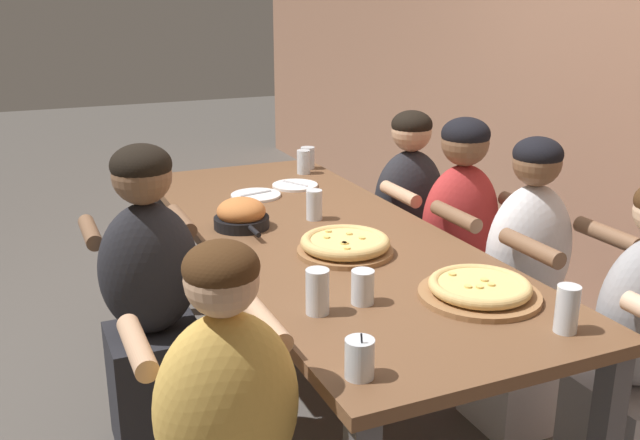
# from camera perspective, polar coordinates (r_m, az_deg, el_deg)

# --- Properties ---
(ground_plane) EXTENTS (18.00, 18.00, 0.00)m
(ground_plane) POSITION_cam_1_polar(r_m,az_deg,el_deg) (3.15, -0.00, -14.41)
(ground_plane) COLOR #514C47
(ground_plane) RESTS_ON ground
(dining_table) EXTENTS (2.43, 0.91, 0.77)m
(dining_table) POSITION_cam_1_polar(r_m,az_deg,el_deg) (2.84, -0.00, -2.38)
(dining_table) COLOR brown
(dining_table) RESTS_ON ground
(pizza_board_main) EXTENTS (0.35, 0.35, 0.06)m
(pizza_board_main) POSITION_cam_1_polar(r_m,az_deg,el_deg) (2.58, 2.02, -2.00)
(pizza_board_main) COLOR #996B42
(pizza_board_main) RESTS_ON dining_table
(pizza_board_second) EXTENTS (0.38, 0.38, 0.06)m
(pizza_board_second) POSITION_cam_1_polar(r_m,az_deg,el_deg) (2.27, 12.64, -5.42)
(pizza_board_second) COLOR #996B42
(pizza_board_second) RESTS_ON dining_table
(skillet_bowl) EXTENTS (0.32, 0.22, 0.12)m
(skillet_bowl) POSITION_cam_1_polar(r_m,az_deg,el_deg) (2.87, -6.30, 0.40)
(skillet_bowl) COLOR black
(skillet_bowl) RESTS_ON dining_table
(empty_plate_a) EXTENTS (0.23, 0.23, 0.02)m
(empty_plate_a) POSITION_cam_1_polar(r_m,az_deg,el_deg) (3.32, -5.16, 1.99)
(empty_plate_a) COLOR white
(empty_plate_a) RESTS_ON dining_table
(empty_plate_b) EXTENTS (0.22, 0.22, 0.02)m
(empty_plate_b) POSITION_cam_1_polar(r_m,az_deg,el_deg) (3.48, -2.01, 2.79)
(empty_plate_b) COLOR white
(empty_plate_b) RESTS_ON dining_table
(cocktail_glass_blue) EXTENTS (0.07, 0.07, 0.13)m
(cocktail_glass_blue) POSITION_cam_1_polar(r_m,az_deg,el_deg) (1.78, 3.18, -11.14)
(cocktail_glass_blue) COLOR silver
(cocktail_glass_blue) RESTS_ON dining_table
(drinking_glass_a) EXTENTS (0.07, 0.07, 0.12)m
(drinking_glass_a) POSITION_cam_1_polar(r_m,az_deg,el_deg) (3.73, -1.33, 4.56)
(drinking_glass_a) COLOR silver
(drinking_glass_a) RESTS_ON dining_table
(drinking_glass_b) EXTENTS (0.07, 0.07, 0.14)m
(drinking_glass_b) POSITION_cam_1_polar(r_m,az_deg,el_deg) (2.11, 19.14, -6.95)
(drinking_glass_b) COLOR silver
(drinking_glass_b) RESTS_ON dining_table
(drinking_glass_c) EXTENTS (0.07, 0.07, 0.12)m
(drinking_glass_c) POSITION_cam_1_polar(r_m,az_deg,el_deg) (3.83, -0.99, 4.90)
(drinking_glass_c) COLOR silver
(drinking_glass_c) RESTS_ON dining_table
(drinking_glass_d) EXTENTS (0.07, 0.07, 0.13)m
(drinking_glass_d) POSITION_cam_1_polar(r_m,az_deg,el_deg) (2.96, -0.46, 1.07)
(drinking_glass_d) COLOR silver
(drinking_glass_d) RESTS_ON dining_table
(drinking_glass_e) EXTENTS (0.07, 0.07, 0.14)m
(drinking_glass_e) POSITION_cam_1_polar(r_m,az_deg,el_deg) (2.10, -0.21, -5.94)
(drinking_glass_e) COLOR silver
(drinking_glass_e) RESTS_ON dining_table
(drinking_glass_f) EXTENTS (0.07, 0.07, 0.11)m
(drinking_glass_f) POSITION_cam_1_polar(r_m,az_deg,el_deg) (2.17, 3.43, -5.55)
(drinking_glass_f) COLOR silver
(drinking_glass_f) RESTS_ON dining_table
(diner_far_midright) EXTENTS (0.51, 0.40, 1.18)m
(diner_far_midright) POSITION_cam_1_polar(r_m,az_deg,el_deg) (2.90, 16.06, -6.23)
(diner_far_midright) COLOR silver
(diner_far_midright) RESTS_ON ground
(diner_near_center) EXTENTS (0.51, 0.40, 1.19)m
(diner_near_center) POSITION_cam_1_polar(r_m,az_deg,el_deg) (2.72, -13.27, -7.19)
(diner_near_center) COLOR #232328
(diner_near_center) RESTS_ON ground
(diner_far_right) EXTENTS (0.51, 0.40, 1.15)m
(diner_far_right) POSITION_cam_1_polar(r_m,az_deg,el_deg) (2.55, 24.19, -11.11)
(diner_far_right) COLOR #99999E
(diner_far_right) RESTS_ON ground
(diner_far_midleft) EXTENTS (0.51, 0.40, 1.15)m
(diner_far_midleft) POSITION_cam_1_polar(r_m,az_deg,el_deg) (3.57, 7.05, -1.20)
(diner_far_midleft) COLOR #232328
(diner_far_midleft) RESTS_ON ground
(diner_far_center) EXTENTS (0.51, 0.40, 1.18)m
(diner_far_center) POSITION_cam_1_polar(r_m,az_deg,el_deg) (3.22, 11.01, -3.13)
(diner_far_center) COLOR #B22D2D
(diner_far_center) RESTS_ON ground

